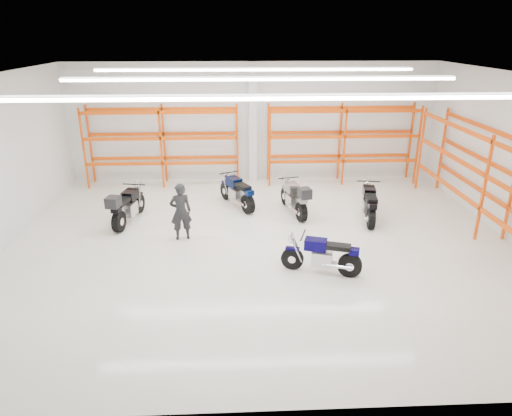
{
  "coord_description": "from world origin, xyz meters",
  "views": [
    {
      "loc": [
        -0.68,
        -11.46,
        5.53
      ],
      "look_at": [
        -0.12,
        0.5,
        0.87
      ],
      "focal_mm": 32.0,
      "sensor_mm": 36.0,
      "label": 1
    }
  ],
  "objects_px": {
    "standing_man": "(181,212)",
    "structural_column": "(253,124)",
    "motorcycle_back_a": "(126,207)",
    "motorcycle_back_d": "(369,204)",
    "motorcycle_main": "(325,256)",
    "motorcycle_back_c": "(295,199)",
    "motorcycle_back_b": "(238,193)"
  },
  "relations": [
    {
      "from": "motorcycle_main",
      "to": "motorcycle_back_c",
      "type": "xyz_separation_m",
      "value": [
        -0.23,
        3.82,
        0.09
      ]
    },
    {
      "from": "motorcycle_back_a",
      "to": "motorcycle_back_c",
      "type": "height_order",
      "value": "motorcycle_back_a"
    },
    {
      "from": "motorcycle_main",
      "to": "motorcycle_back_a",
      "type": "distance_m",
      "value": 6.37
    },
    {
      "from": "motorcycle_main",
      "to": "motorcycle_back_d",
      "type": "height_order",
      "value": "motorcycle_back_d"
    },
    {
      "from": "structural_column",
      "to": "standing_man",
      "type": "bearing_deg",
      "value": -112.52
    },
    {
      "from": "motorcycle_back_a",
      "to": "standing_man",
      "type": "distance_m",
      "value": 2.13
    },
    {
      "from": "structural_column",
      "to": "motorcycle_back_c",
      "type": "bearing_deg",
      "value": -72.03
    },
    {
      "from": "motorcycle_main",
      "to": "motorcycle_back_d",
      "type": "relative_size",
      "value": 0.87
    },
    {
      "from": "standing_man",
      "to": "motorcycle_back_d",
      "type": "bearing_deg",
      "value": 176.93
    },
    {
      "from": "motorcycle_back_d",
      "to": "structural_column",
      "type": "height_order",
      "value": "structural_column"
    },
    {
      "from": "motorcycle_back_a",
      "to": "standing_man",
      "type": "height_order",
      "value": "standing_man"
    },
    {
      "from": "structural_column",
      "to": "motorcycle_back_a",
      "type": "bearing_deg",
      "value": -133.37
    },
    {
      "from": "motorcycle_main",
      "to": "standing_man",
      "type": "relative_size",
      "value": 1.16
    },
    {
      "from": "motorcycle_main",
      "to": "motorcycle_back_c",
      "type": "distance_m",
      "value": 3.82
    },
    {
      "from": "motorcycle_back_d",
      "to": "structural_column",
      "type": "bearing_deg",
      "value": 129.06
    },
    {
      "from": "motorcycle_main",
      "to": "motorcycle_back_d",
      "type": "bearing_deg",
      "value": 58.74
    },
    {
      "from": "motorcycle_back_a",
      "to": "motorcycle_back_b",
      "type": "xyz_separation_m",
      "value": [
        3.39,
        1.3,
        -0.06
      ]
    },
    {
      "from": "motorcycle_main",
      "to": "standing_man",
      "type": "xyz_separation_m",
      "value": [
        -3.67,
        2.16,
        0.37
      ]
    },
    {
      "from": "motorcycle_back_a",
      "to": "standing_man",
      "type": "relative_size",
      "value": 1.37
    },
    {
      "from": "motorcycle_back_a",
      "to": "motorcycle_back_d",
      "type": "xyz_separation_m",
      "value": [
        7.45,
        0.01,
        -0.05
      ]
    },
    {
      "from": "motorcycle_back_a",
      "to": "motorcycle_back_b",
      "type": "height_order",
      "value": "motorcycle_back_a"
    },
    {
      "from": "motorcycle_back_a",
      "to": "structural_column",
      "type": "xyz_separation_m",
      "value": [
        4.01,
        4.25,
        1.69
      ]
    },
    {
      "from": "motorcycle_main",
      "to": "structural_column",
      "type": "distance_m",
      "value": 7.88
    },
    {
      "from": "motorcycle_back_b",
      "to": "motorcycle_back_a",
      "type": "bearing_deg",
      "value": -159.0
    },
    {
      "from": "motorcycle_back_d",
      "to": "structural_column",
      "type": "relative_size",
      "value": 0.49
    },
    {
      "from": "motorcycle_back_c",
      "to": "structural_column",
      "type": "height_order",
      "value": "structural_column"
    },
    {
      "from": "standing_man",
      "to": "structural_column",
      "type": "relative_size",
      "value": 0.37
    },
    {
      "from": "motorcycle_back_c",
      "to": "standing_man",
      "type": "relative_size",
      "value": 1.34
    },
    {
      "from": "motorcycle_main",
      "to": "standing_man",
      "type": "height_order",
      "value": "standing_man"
    },
    {
      "from": "motorcycle_back_d",
      "to": "standing_man",
      "type": "relative_size",
      "value": 1.33
    },
    {
      "from": "motorcycle_back_c",
      "to": "motorcycle_back_d",
      "type": "height_order",
      "value": "motorcycle_back_c"
    },
    {
      "from": "motorcycle_back_a",
      "to": "motorcycle_back_d",
      "type": "height_order",
      "value": "motorcycle_back_a"
    }
  ]
}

